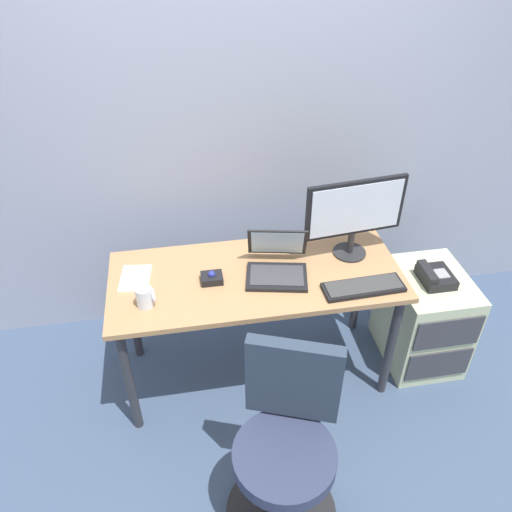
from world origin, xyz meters
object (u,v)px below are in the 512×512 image
object	(u,v)px
desk_phone	(435,276)
laptop	(277,264)
file_cabinet	(423,318)
monitor_main	(355,212)
trackball_mouse	(212,278)
coffee_mug	(145,297)
paper_notepad	(135,278)
office_chair	(286,451)
keyboard	(363,287)

from	to	relation	value
desk_phone	laptop	size ratio (longest dim) A/B	0.54
file_cabinet	monitor_main	size ratio (longest dim) A/B	1.11
trackball_mouse	coffee_mug	bearing A→B (deg)	-159.13
trackball_mouse	paper_notepad	bearing A→B (deg)	167.95
desk_phone	office_chair	size ratio (longest dim) A/B	0.21
office_chair	paper_notepad	distance (m)	1.13
desk_phone	paper_notepad	world-z (taller)	paper_notepad
file_cabinet	desk_phone	distance (m)	0.34
desk_phone	office_chair	distance (m)	1.30
laptop	trackball_mouse	size ratio (longest dim) A/B	3.35
monitor_main	coffee_mug	size ratio (longest dim) A/B	5.04
laptop	coffee_mug	bearing A→B (deg)	-167.73
coffee_mug	monitor_main	bearing A→B (deg)	12.09
file_cabinet	monitor_main	distance (m)	0.87
desk_phone	coffee_mug	size ratio (longest dim) A/B	1.87
desk_phone	monitor_main	bearing A→B (deg)	164.34
office_chair	keyboard	size ratio (longest dim) A/B	2.30
keyboard	coffee_mug	xyz separation A→B (m)	(-1.07, 0.06, 0.04)
paper_notepad	office_chair	bearing A→B (deg)	-55.61
desk_phone	laptop	bearing A→B (deg)	177.32
monitor_main	paper_notepad	size ratio (longest dim) A/B	2.60
monitor_main	desk_phone	bearing A→B (deg)	-15.66
office_chair	laptop	xyz separation A→B (m)	(0.12, 0.83, 0.37)
monitor_main	coffee_mug	bearing A→B (deg)	-167.91
office_chair	laptop	size ratio (longest dim) A/B	2.59
office_chair	coffee_mug	size ratio (longest dim) A/B	8.89
monitor_main	laptop	bearing A→B (deg)	-168.20
office_chair	monitor_main	xyz separation A→B (m)	(0.55, 0.92, 0.59)
coffee_mug	office_chair	bearing A→B (deg)	-50.91
desk_phone	keyboard	distance (m)	0.54
monitor_main	coffee_mug	distance (m)	1.14
file_cabinet	office_chair	xyz separation A→B (m)	(-1.02, -0.80, 0.14)
trackball_mouse	coffee_mug	distance (m)	0.36
desk_phone	office_chair	world-z (taller)	office_chair
laptop	keyboard	bearing A→B (deg)	-27.82
laptop	file_cabinet	bearing A→B (deg)	-1.62
keyboard	trackball_mouse	size ratio (longest dim) A/B	3.77
file_cabinet	office_chair	size ratio (longest dim) A/B	0.63
desk_phone	trackball_mouse	world-z (taller)	trackball_mouse
coffee_mug	paper_notepad	bearing A→B (deg)	105.05
office_chair	monitor_main	bearing A→B (deg)	59.13
keyboard	laptop	distance (m)	0.45
office_chair	keyboard	distance (m)	0.87
desk_phone	coffee_mug	world-z (taller)	coffee_mug
office_chair	trackball_mouse	bearing A→B (deg)	105.33
laptop	trackball_mouse	bearing A→B (deg)	-176.63
desk_phone	coffee_mug	distance (m)	1.58
office_chair	trackball_mouse	world-z (taller)	office_chair
coffee_mug	paper_notepad	size ratio (longest dim) A/B	0.52
keyboard	laptop	world-z (taller)	laptop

